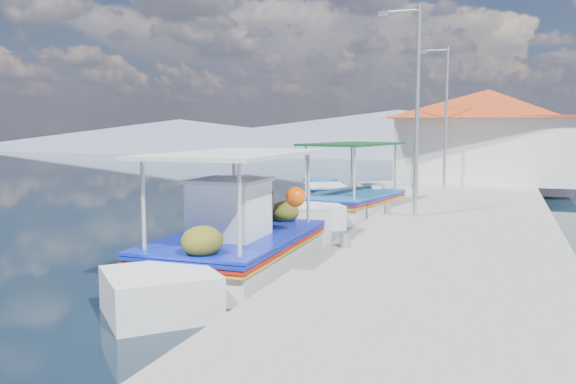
% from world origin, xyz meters
% --- Properties ---
extents(ground, '(160.00, 160.00, 0.00)m').
position_xyz_m(ground, '(0.00, 0.00, 0.00)').
color(ground, black).
rests_on(ground, ground).
extents(quay, '(5.00, 44.00, 0.50)m').
position_xyz_m(quay, '(5.90, 6.00, 0.25)').
color(quay, gray).
rests_on(quay, ground).
extents(bollards, '(0.20, 17.20, 0.30)m').
position_xyz_m(bollards, '(3.80, 5.25, 0.65)').
color(bollards, '#A5A8AD').
rests_on(bollards, quay).
extents(main_caique, '(2.62, 8.63, 2.84)m').
position_xyz_m(main_caique, '(1.70, -3.91, 0.55)').
color(main_caique, white).
rests_on(main_caique, ground).
extents(caique_green_canopy, '(3.26, 7.40, 2.83)m').
position_xyz_m(caique_green_canopy, '(2.10, 4.65, 0.42)').
color(caique_green_canopy, white).
rests_on(caique_green_canopy, ground).
extents(caique_blue_hull, '(3.06, 4.97, 0.97)m').
position_xyz_m(caique_blue_hull, '(0.03, 8.63, 0.26)').
color(caique_blue_hull, '#1C69AA').
rests_on(caique_blue_hull, ground).
extents(harbor_building, '(10.49, 10.49, 4.40)m').
position_xyz_m(harbor_building, '(6.20, 15.00, 2.78)').
color(harbor_building, white).
rests_on(harbor_building, quay).
extents(lamp_post_near, '(1.21, 0.14, 6.00)m').
position_xyz_m(lamp_post_near, '(4.51, 2.00, 3.85)').
color(lamp_post_near, '#A5A8AD').
rests_on(lamp_post_near, quay).
extents(lamp_post_far, '(1.21, 0.14, 6.00)m').
position_xyz_m(lamp_post_far, '(4.51, 11.00, 3.85)').
color(lamp_post_far, '#A5A8AD').
rests_on(lamp_post_far, quay).
extents(mountain_ridge, '(171.40, 96.00, 5.50)m').
position_xyz_m(mountain_ridge, '(6.54, 56.00, 2.04)').
color(mountain_ridge, slate).
rests_on(mountain_ridge, ground).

